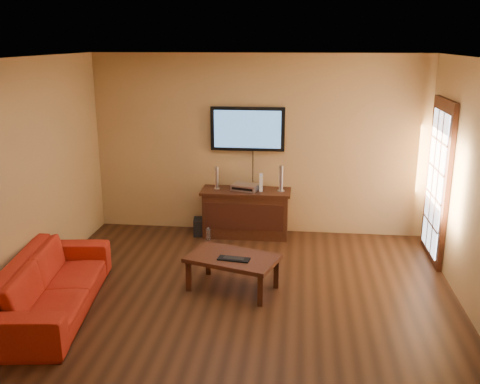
% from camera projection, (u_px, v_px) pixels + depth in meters
% --- Properties ---
extents(ground_plane, '(5.00, 5.00, 0.00)m').
position_uv_depth(ground_plane, '(239.00, 305.00, 6.02)').
color(ground_plane, black).
rests_on(ground_plane, ground).
extents(room_walls, '(5.00, 5.00, 5.00)m').
position_uv_depth(room_walls, '(245.00, 147.00, 6.15)').
color(room_walls, tan).
rests_on(room_walls, ground).
extents(french_door, '(0.07, 1.02, 2.22)m').
position_uv_depth(french_door, '(437.00, 183.00, 7.08)').
color(french_door, black).
rests_on(french_door, ground).
extents(media_console, '(1.33, 0.51, 0.71)m').
position_uv_depth(media_console, '(246.00, 213.00, 8.07)').
color(media_console, black).
rests_on(media_console, ground).
extents(television, '(1.11, 0.08, 0.65)m').
position_uv_depth(television, '(248.00, 129.00, 7.93)').
color(television, black).
rests_on(television, ground).
extents(coffee_table, '(1.18, 0.91, 0.42)m').
position_uv_depth(coffee_table, '(233.00, 261.00, 6.32)').
color(coffee_table, black).
rests_on(coffee_table, ground).
extents(sofa, '(0.89, 2.17, 0.82)m').
position_uv_depth(sofa, '(51.00, 276.00, 5.80)').
color(sofa, '#AC2313').
rests_on(sofa, ground).
extents(speaker_left, '(0.09, 0.09, 0.34)m').
position_uv_depth(speaker_left, '(217.00, 179.00, 8.02)').
color(speaker_left, silver).
rests_on(speaker_left, media_console).
extents(speaker_right, '(0.11, 0.11, 0.39)m').
position_uv_depth(speaker_right, '(281.00, 180.00, 7.88)').
color(speaker_right, silver).
rests_on(speaker_right, media_console).
extents(av_receiver, '(0.44, 0.37, 0.09)m').
position_uv_depth(av_receiver, '(246.00, 187.00, 7.99)').
color(av_receiver, silver).
rests_on(av_receiver, media_console).
extents(game_console, '(0.06, 0.18, 0.24)m').
position_uv_depth(game_console, '(261.00, 183.00, 7.93)').
color(game_console, white).
rests_on(game_console, media_console).
extents(subwoofer, '(0.29, 0.29, 0.25)m').
position_uv_depth(subwoofer, '(202.00, 227.00, 8.17)').
color(subwoofer, black).
rests_on(subwoofer, ground).
extents(bottle, '(0.07, 0.07, 0.20)m').
position_uv_depth(bottle, '(208.00, 234.00, 7.94)').
color(bottle, white).
rests_on(bottle, ground).
extents(keyboard, '(0.39, 0.19, 0.02)m').
position_uv_depth(keyboard, '(234.00, 259.00, 6.20)').
color(keyboard, black).
rests_on(keyboard, coffee_table).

